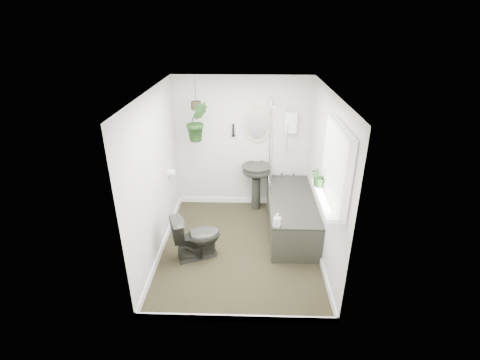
{
  "coord_description": "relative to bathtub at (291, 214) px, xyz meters",
  "views": [
    {
      "loc": [
        0.13,
        -4.26,
        3.14
      ],
      "look_at": [
        0.0,
        0.15,
        1.05
      ],
      "focal_mm": 26.0,
      "sensor_mm": 36.0,
      "label": 1
    }
  ],
  "objects": [
    {
      "name": "bath_screen",
      "position": [
        -0.33,
        0.49,
        0.99
      ],
      "size": [
        0.04,
        0.72,
        1.4
      ],
      "primitive_type": null,
      "color": "silver",
      "rests_on": "bathtub"
    },
    {
      "name": "window_recess",
      "position": [
        0.29,
        -1.2,
        1.36
      ],
      "size": [
        0.08,
        1.0,
        0.9
      ],
      "primitive_type": "cube",
      "color": "white",
      "rests_on": "wall_right"
    },
    {
      "name": "toilet",
      "position": [
        -1.4,
        -0.72,
        0.05
      ],
      "size": [
        0.76,
        0.59,
        0.68
      ],
      "primitive_type": "imported",
      "rotation": [
        0.0,
        0.0,
        1.94
      ],
      "color": "black",
      "rests_on": "floor"
    },
    {
      "name": "wall_right",
      "position": [
        0.36,
        -0.5,
        0.86
      ],
      "size": [
        0.02,
        2.8,
        2.3
      ],
      "primitive_type": "cube",
      "color": "silver",
      "rests_on": "ground"
    },
    {
      "name": "sill_plant",
      "position": [
        0.19,
        -0.9,
        1.09
      ],
      "size": [
        0.3,
        0.28,
        0.26
      ],
      "primitive_type": "imported",
      "rotation": [
        0.0,
        0.0,
        0.43
      ],
      "color": "black",
      "rests_on": "window_sill"
    },
    {
      "name": "pedestal_sink",
      "position": [
        -0.55,
        0.69,
        0.13
      ],
      "size": [
        0.56,
        0.5,
        0.84
      ],
      "primitive_type": null,
      "rotation": [
        0.0,
        0.0,
        -0.18
      ],
      "color": "black",
      "rests_on": "floor"
    },
    {
      "name": "window_blinds",
      "position": [
        0.24,
        -1.2,
        1.36
      ],
      "size": [
        0.01,
        0.86,
        0.76
      ],
      "primitive_type": "cube",
      "color": "white",
      "rests_on": "wall_right"
    },
    {
      "name": "window_sill",
      "position": [
        0.22,
        -1.2,
        0.94
      ],
      "size": [
        0.18,
        1.0,
        0.04
      ],
      "primitive_type": "cube",
      "color": "white",
      "rests_on": "wall_right"
    },
    {
      "name": "skirting",
      "position": [
        -0.8,
        -0.5,
        -0.24
      ],
      "size": [
        2.3,
        2.8,
        0.1
      ],
      "primitive_type": "cube",
      "color": "white",
      "rests_on": "floor"
    },
    {
      "name": "wall_sconce",
      "position": [
        -0.95,
        0.86,
        1.11
      ],
      "size": [
        0.04,
        0.04,
        0.22
      ],
      "primitive_type": "cylinder",
      "color": "black",
      "rests_on": "wall_back"
    },
    {
      "name": "hanging_plant",
      "position": [
        -1.5,
        0.52,
        1.35
      ],
      "size": [
        0.42,
        0.38,
        0.63
      ],
      "primitive_type": "imported",
      "rotation": [
        0.0,
        0.0,
        0.32
      ],
      "color": "black",
      "rests_on": "ceiling"
    },
    {
      "name": "wall_front",
      "position": [
        -0.8,
        -1.91,
        0.86
      ],
      "size": [
        2.3,
        0.02,
        2.3
      ],
      "primitive_type": "cube",
      "color": "silver",
      "rests_on": "ground"
    },
    {
      "name": "toilet_roll_holder",
      "position": [
        -1.9,
        0.2,
        0.61
      ],
      "size": [
        0.11,
        0.11,
        0.11
      ],
      "primitive_type": "cylinder",
      "rotation": [
        0.0,
        1.57,
        0.0
      ],
      "color": "white",
      "rests_on": "wall_left"
    },
    {
      "name": "ceiling",
      "position": [
        -0.8,
        -0.5,
        2.02
      ],
      "size": [
        2.3,
        2.8,
        0.02
      ],
      "primitive_type": "cube",
      "color": "white",
      "rests_on": "ground"
    },
    {
      "name": "wall_left",
      "position": [
        -1.96,
        -0.5,
        0.86
      ],
      "size": [
        0.02,
        2.8,
        2.3
      ],
      "primitive_type": "cube",
      "color": "silver",
      "rests_on": "ground"
    },
    {
      "name": "wall_back",
      "position": [
        -0.8,
        0.91,
        0.86
      ],
      "size": [
        2.3,
        0.02,
        2.3
      ],
      "primitive_type": "cube",
      "color": "silver",
      "rests_on": "ground"
    },
    {
      "name": "oval_mirror",
      "position": [
        -0.55,
        0.87,
        1.21
      ],
      "size": [
        0.46,
        0.03,
        0.62
      ],
      "primitive_type": "ellipsoid",
      "color": "#C0B188",
      "rests_on": "wall_back"
    },
    {
      "name": "shower_box",
      "position": [
        0.0,
        0.84,
        1.26
      ],
      "size": [
        0.2,
        0.1,
        0.35
      ],
      "primitive_type": "cube",
      "color": "white",
      "rests_on": "wall_back"
    },
    {
      "name": "floor",
      "position": [
        -0.8,
        -0.5,
        -0.3
      ],
      "size": [
        2.3,
        2.8,
        0.02
      ],
      "primitive_type": "cube",
      "color": "black",
      "rests_on": "ground"
    },
    {
      "name": "bathtub",
      "position": [
        0.0,
        0.0,
        0.0
      ],
      "size": [
        0.72,
        1.72,
        0.58
      ],
      "primitive_type": null,
      "color": "black",
      "rests_on": "floor"
    },
    {
      "name": "hanging_pot",
      "position": [
        -1.5,
        0.52,
        1.61
      ],
      "size": [
        0.16,
        0.16,
        0.12
      ],
      "primitive_type": "cylinder",
      "color": "black",
      "rests_on": "ceiling"
    },
    {
      "name": "soap_bottle",
      "position": [
        -0.29,
        -0.79,
        0.39
      ],
      "size": [
        0.11,
        0.11,
        0.19
      ],
      "primitive_type": "imported",
      "rotation": [
        0.0,
        0.0,
        -0.38
      ],
      "color": "black",
      "rests_on": "bathtub"
    }
  ]
}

